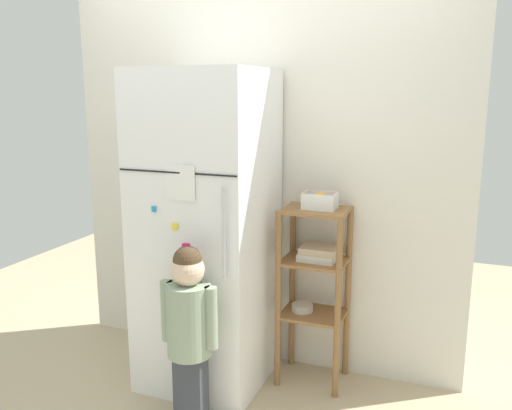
{
  "coord_description": "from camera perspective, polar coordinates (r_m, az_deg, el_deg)",
  "views": [
    {
      "loc": [
        1.18,
        -2.7,
        1.73
      ],
      "look_at": [
        0.12,
        0.02,
        1.1
      ],
      "focal_mm": 37.57,
      "sensor_mm": 36.0,
      "label": 1
    }
  ],
  "objects": [
    {
      "name": "fruit_bin",
      "position": [
        3.07,
        6.85,
        0.36
      ],
      "size": [
        0.19,
        0.14,
        0.09
      ],
      "color": "white",
      "rests_on": "pantry_shelf_unit"
    },
    {
      "name": "refrigerator",
      "position": [
        3.14,
        -5.23,
        -2.77
      ],
      "size": [
        0.69,
        0.71,
        1.85
      ],
      "color": "white",
      "rests_on": "ground"
    },
    {
      "name": "ground_plane",
      "position": [
        3.41,
        -2.15,
        -18.34
      ],
      "size": [
        6.0,
        6.0,
        0.0
      ],
      "primitive_type": "plane",
      "color": "tan"
    },
    {
      "name": "kitchen_wall_back",
      "position": [
        3.35,
        0.33,
        2.58
      ],
      "size": [
        2.56,
        0.03,
        2.35
      ],
      "primitive_type": "cube",
      "color": "silver",
      "rests_on": "ground"
    },
    {
      "name": "child_standing",
      "position": [
        2.8,
        -7.13,
        -11.96
      ],
      "size": [
        0.31,
        0.23,
        0.98
      ],
      "color": "#373B45",
      "rests_on": "ground"
    },
    {
      "name": "pantry_shelf_unit",
      "position": [
        3.18,
        6.24,
        -7.49
      ],
      "size": [
        0.39,
        0.31,
        1.07
      ],
      "color": "olive",
      "rests_on": "ground"
    }
  ]
}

